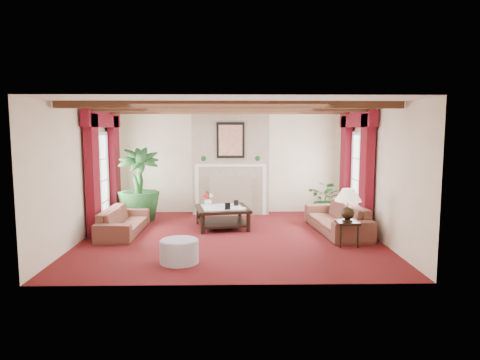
{
  "coord_description": "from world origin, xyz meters",
  "views": [
    {
      "loc": [
        0.03,
        -8.69,
        2.23
      ],
      "look_at": [
        0.21,
        0.4,
        1.15
      ],
      "focal_mm": 32.0,
      "sensor_mm": 36.0,
      "label": 1
    }
  ],
  "objects_px": {
    "sofa_left": "(123,217)",
    "ottoman": "(179,251)",
    "potted_palm": "(139,201)",
    "coffee_table": "(222,218)",
    "sofa_right": "(337,213)",
    "side_table": "(347,233)"
  },
  "relations": [
    {
      "from": "sofa_right",
      "to": "potted_palm",
      "type": "distance_m",
      "value": 4.72
    },
    {
      "from": "sofa_left",
      "to": "side_table",
      "type": "distance_m",
      "value": 4.66
    },
    {
      "from": "potted_palm",
      "to": "ottoman",
      "type": "height_order",
      "value": "potted_palm"
    },
    {
      "from": "potted_palm",
      "to": "coffee_table",
      "type": "xyz_separation_m",
      "value": [
        2.05,
        -0.78,
        -0.26
      ]
    },
    {
      "from": "coffee_table",
      "to": "sofa_right",
      "type": "bearing_deg",
      "value": -20.57
    },
    {
      "from": "ottoman",
      "to": "sofa_right",
      "type": "bearing_deg",
      "value": 33.25
    },
    {
      "from": "side_table",
      "to": "potted_palm",
      "type": "bearing_deg",
      "value": 152.36
    },
    {
      "from": "sofa_right",
      "to": "coffee_table",
      "type": "distance_m",
      "value": 2.55
    },
    {
      "from": "ottoman",
      "to": "sofa_left",
      "type": "bearing_deg",
      "value": 125.23
    },
    {
      "from": "side_table",
      "to": "ottoman",
      "type": "relative_size",
      "value": 0.74
    },
    {
      "from": "sofa_left",
      "to": "ottoman",
      "type": "xyz_separation_m",
      "value": [
        1.44,
        -2.04,
        -0.18
      ]
    },
    {
      "from": "sofa_left",
      "to": "sofa_right",
      "type": "height_order",
      "value": "sofa_right"
    },
    {
      "from": "side_table",
      "to": "ottoman",
      "type": "xyz_separation_m",
      "value": [
        -3.1,
        -0.99,
        -0.05
      ]
    },
    {
      "from": "potted_palm",
      "to": "side_table",
      "type": "relative_size",
      "value": 4.07
    },
    {
      "from": "side_table",
      "to": "ottoman",
      "type": "height_order",
      "value": "side_table"
    },
    {
      "from": "sofa_right",
      "to": "sofa_left",
      "type": "bearing_deg",
      "value": -95.34
    },
    {
      "from": "sofa_left",
      "to": "potted_palm",
      "type": "xyz_separation_m",
      "value": [
        0.06,
        1.29,
        0.13
      ]
    },
    {
      "from": "sofa_right",
      "to": "potted_palm",
      "type": "height_order",
      "value": "potted_palm"
    },
    {
      "from": "sofa_right",
      "to": "potted_palm",
      "type": "relative_size",
      "value": 1.14
    },
    {
      "from": "potted_palm",
      "to": "coffee_table",
      "type": "relative_size",
      "value": 1.7
    },
    {
      "from": "sofa_left",
      "to": "ottoman",
      "type": "distance_m",
      "value": 2.5
    },
    {
      "from": "sofa_right",
      "to": "side_table",
      "type": "relative_size",
      "value": 4.62
    }
  ]
}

